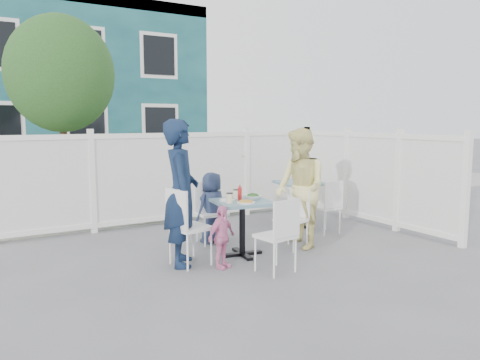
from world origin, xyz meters
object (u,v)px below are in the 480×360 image
woman (300,188)px  boy (212,207)px  utility_cabinet (11,187)px  spare_table (300,192)px  chair_back (210,207)px  main_table (242,213)px  chair_left (185,221)px  chair_right (294,214)px  chair_near (280,230)px  toddler (221,237)px  man (181,193)px

woman → boy: bearing=-123.7°
utility_cabinet → spare_table: 5.15m
woman → chair_back: bearing=-125.4°
main_table → chair_back: bearing=92.7°
spare_table → chair_left: bearing=-157.3°
utility_cabinet → woman: 5.25m
chair_right → chair_left: bearing=73.7°
chair_near → woman: size_ratio=0.53×
main_table → chair_near: (0.01, -0.87, -0.06)m
main_table → chair_near: bearing=-89.5°
woman → toddler: woman is taller
spare_table → main_table: bearing=-149.0°
chair_near → man: (-0.87, 0.92, 0.39)m
chair_near → toddler: chair_near is taller
chair_near → woman: (0.92, 0.82, 0.33)m
man → boy: man is taller
utility_cabinet → spare_table: bearing=-37.8°
utility_cabinet → chair_near: utility_cabinet is taller
spare_table → boy: 1.85m
chair_back → chair_near: chair_back is taller
boy → toddler: boy is taller
chair_near → chair_left: bearing=127.4°
man → boy: (0.82, 0.77, -0.39)m
main_table → chair_back: chair_back is taller
boy → toddler: 1.26m
spare_table → boy: (-1.83, -0.26, -0.06)m
utility_cabinet → boy: (2.46, -3.11, -0.10)m
utility_cabinet → chair_back: bearing=-55.3°
chair_back → boy: boy is taller
woman → toddler: size_ratio=2.18×
spare_table → woman: woman is taller
main_table → chair_back: 0.88m
toddler → chair_left: bearing=116.9°
chair_back → woman: 1.38m
chair_left → chair_right: (1.69, -0.01, -0.08)m
spare_table → woman: (-0.87, -1.13, 0.27)m
chair_right → boy: 1.23m
man → utility_cabinet: bearing=44.6°
chair_back → chair_near: size_ratio=1.00×
woman → boy: 1.34m
utility_cabinet → woman: (3.42, -3.98, 0.23)m
utility_cabinet → toddler: bearing=-69.1°
chair_back → woman: size_ratio=0.53×
spare_table → chair_back: 1.85m
main_table → woman: (0.93, -0.05, 0.28)m
utility_cabinet → chair_near: (2.50, -4.80, -0.10)m
main_table → woman: woman is taller
chair_right → chair_back: (-0.88, 0.92, 0.03)m
chair_back → chair_near: bearing=97.3°
spare_table → boy: boy is taller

